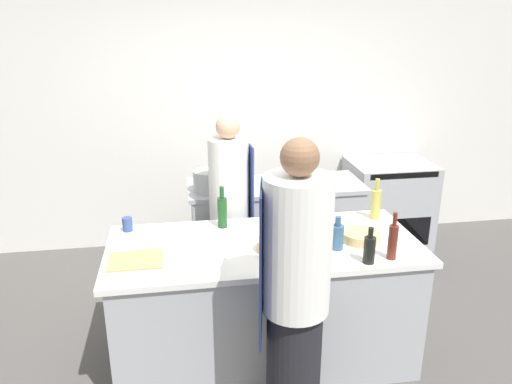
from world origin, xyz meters
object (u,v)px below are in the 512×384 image
Objects in this scene: chef_at_stove at (230,213)px; bottle_water at (369,249)px; chef_at_prep_near at (295,297)px; bowl_ceramic_blue at (361,236)px; bottle_wine at (376,203)px; cup at (127,224)px; oven_range at (387,203)px; bottle_vinegar at (222,211)px; bottle_cooking_oil at (337,236)px; bowl_prep_small at (284,229)px; bottle_sauce at (313,244)px; bowl_mixing_large at (275,245)px; bottle_olive_oil at (393,241)px; stockpot at (209,181)px.

chef_at_stove reaches higher than bottle_water.
bowl_ceramic_blue is at bearing -33.17° from chef_at_prep_near.
chef_at_prep_near is 1.33m from bottle_wine.
bottle_water is 2.35× the size of cup.
oven_range is 2.91× the size of bottle_vinegar.
chef_at_stove is 1.13m from bottle_cooking_oil.
bottle_water is 1.71m from cup.
bowl_prep_small reaches higher than bowl_ceramic_blue.
bottle_wine reaches higher than bowl_prep_small.
bottle_vinegar is 1.02× the size of bottle_sauce.
chef_at_prep_near is at bearing -97.99° from bowl_prep_small.
oven_range is 2.51m from bowl_mixing_large.
chef_at_stove is 6.73× the size of bowl_mixing_large.
bottle_olive_oil is 1.16× the size of stockpot.
bottle_olive_oil is 0.68m from bottle_wine.
bottle_olive_oil is 1.82m from stockpot.
bottle_olive_oil and bottle_wine have the same top height.
bottle_cooking_oil is at bearing -20.42° from cup.
bottle_wine reaches higher than bowl_ceramic_blue.
bottle_sauce is (0.41, -1.08, 0.20)m from chef_at_stove.
bowl_mixing_large is (-0.86, -0.42, -0.09)m from bottle_wine.
bowl_ceramic_blue is (0.20, 0.09, -0.06)m from bottle_cooking_oil.
chef_at_stove is 5.42× the size of bottle_sauce.
bowl_ceramic_blue is at bearing -20.31° from bowl_prep_small.
oven_range is 2.98× the size of bottle_sauce.
stockpot is at bearing 128.88° from bowl_ceramic_blue.
chef_at_stove is 1.39m from bottle_water.
bottle_water is at bearing -59.37° from stockpot.
chef_at_stove is at bearing 102.93° from bowl_mixing_large.
bottle_water reaches higher than oven_range.
chef_at_stove reaches higher than oven_range.
chef_at_prep_near is at bearing -154.21° from bottle_olive_oil.
chef_at_stove is 5.30× the size of bottle_vinegar.
chef_at_prep_near is 1.49m from chef_at_stove.
stockpot is (-0.46, 1.01, 0.06)m from bowl_prep_small.
bottle_vinegar is 1.15× the size of stockpot.
chef_at_prep_near is 0.80m from bottle_olive_oil.
cup is at bearing 157.13° from bottle_olive_oil.
chef_at_prep_near reaches higher than bottle_vinegar.
chef_at_prep_near is 0.83m from bowl_prep_small.
bottle_vinegar is at bearing 124.67° from bowl_mixing_large.
bottle_olive_oil is at bearing -18.18° from bowl_mixing_large.
bottle_olive_oil is 0.51m from bottle_sauce.
bottle_wine is (0.87, 1.00, 0.13)m from chef_at_prep_near.
chef_at_stove is 7.24× the size of bottle_cooking_oil.
bottle_sauce is at bearing -17.08° from chef_at_prep_near.
bottle_vinegar reaches higher than bowl_prep_small.
bottle_wine is at bearing -117.98° from oven_range.
bottle_sauce is 0.35m from bottle_water.
bottle_wine is 1.38× the size of bottle_cooking_oil.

